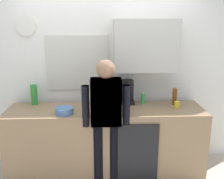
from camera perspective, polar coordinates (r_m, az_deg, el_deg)
name	(u,v)px	position (r m, az deg, el deg)	size (l,w,h in m)	color
kitchen_counter	(106,141)	(3.57, -1.37, -11.20)	(2.58, 0.64, 0.91)	#937251
dishwasher_panel	(136,156)	(3.32, 5.19, -14.25)	(0.56, 0.02, 0.82)	black
back_wall_assembly	(110,69)	(3.67, -0.55, 4.48)	(4.18, 0.42, 2.60)	white
coffee_maker	(127,93)	(3.62, 3.32, -0.67)	(0.20, 0.20, 0.33)	black
bottle_dark_sauce	(104,100)	(3.49, -1.85, -2.23)	(0.06, 0.06, 0.18)	black
bottle_clear_soda	(34,95)	(3.69, -16.74, -1.08)	(0.09, 0.09, 0.28)	#2D8C33
bottle_amber_beer	(175,96)	(3.64, 13.59, -1.50)	(0.06, 0.06, 0.23)	brown
cup_yellow_cup	(177,105)	(3.54, 14.09, -3.24)	(0.07, 0.07, 0.09)	yellow
cup_white_mug	(125,109)	(3.25, 2.92, -4.34)	(0.08, 0.08, 0.10)	white
mixing_bowl	(65,111)	(3.27, -10.38, -4.60)	(0.22, 0.22, 0.08)	#4C72A5
potted_plant	(101,105)	(3.14, -2.41, -3.40)	(0.15, 0.15, 0.23)	#9E5638
dish_soap	(143,98)	(3.61, 6.82, -1.94)	(0.06, 0.06, 0.18)	green
person_at_sink	(106,114)	(3.10, -1.31, -5.41)	(0.57, 0.22, 1.60)	black
person_guest	(106,114)	(3.10, -1.31, -5.41)	(0.57, 0.22, 1.60)	black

